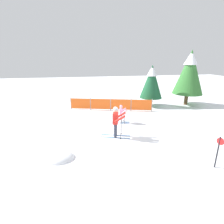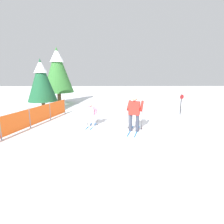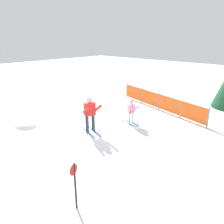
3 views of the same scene
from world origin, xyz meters
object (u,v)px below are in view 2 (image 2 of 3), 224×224
skier_adult (134,109)px  skier_child (91,112)px  conifer_far (58,69)px  trail_marker (181,102)px  conifer_near (41,80)px  safety_fence (29,118)px

skier_adult → skier_child: 2.16m
skier_child → conifer_far: conifer_far is taller
trail_marker → skier_child: bearing=114.6°
skier_adult → conifer_far: size_ratio=0.36×
conifer_near → skier_adult: bearing=-127.3°
skier_adult → safety_fence: skier_adult is taller
conifer_far → skier_child: bearing=-153.4°
safety_fence → conifer_near: size_ratio=1.81×
skier_child → conifer_far: bearing=37.0°
skier_adult → conifer_near: (4.23, 5.57, 1.17)m
skier_adult → safety_fence: size_ratio=0.26×
skier_child → conifer_near: 5.19m
skier_child → conifer_near: (3.47, 3.57, 1.46)m
conifer_near → trail_marker: conifer_near is taller
conifer_far → trail_marker: bearing=-116.2°
conifer_far → skier_adult: bearing=-144.4°
trail_marker → conifer_near: bearing=83.7°
skier_adult → conifer_far: (7.58, 5.42, 1.91)m
conifer_near → conifer_far: bearing=-2.6°
safety_fence → conifer_near: conifer_near is taller
conifer_far → safety_fence: bearing=-175.7°
skier_adult → conifer_near: bearing=69.6°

